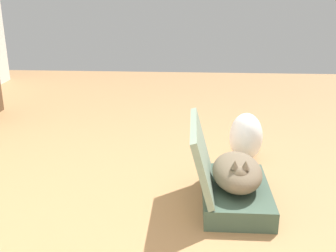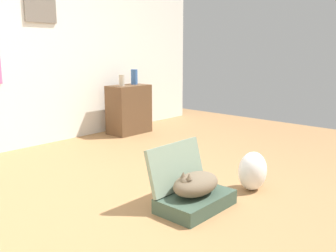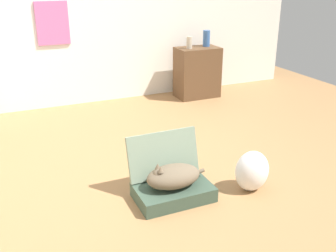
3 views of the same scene
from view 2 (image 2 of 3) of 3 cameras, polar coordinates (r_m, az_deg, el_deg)
The scene contains 9 objects.
ground_plane at distance 3.29m, azimuth -4.12°, elevation -10.36°, with size 7.68×7.68×0.00m, color #9E7247.
wall_back at distance 4.93m, azimuth -23.33°, elevation 11.61°, with size 6.40×0.15×2.60m.
suitcase_base at distance 2.99m, azimuth 4.26°, elevation -11.46°, with size 0.61×0.38×0.12m, color #384C3D.
suitcase_lid at distance 3.03m, azimuth 1.27°, elevation -6.18°, with size 0.61×0.38×0.04m, color gray.
cat at distance 2.93m, azimuth 4.24°, elevation -8.85°, with size 0.52×0.28×0.21m.
plastic_bag_white at distance 3.40m, azimuth 12.85°, elevation -6.75°, with size 0.29×0.24×0.35m, color white.
side_table at distance 5.52m, azimuth -6.01°, elevation 2.56°, with size 0.60×0.37×0.71m, color brown.
vase_tall at distance 5.35m, azimuth -7.12°, elevation 6.96°, with size 0.08×0.08×0.16m, color #B7AD99.
vase_short at distance 5.59m, azimuth -5.20°, elevation 7.51°, with size 0.10×0.10×0.22m, color #38609E.
Camera 2 is at (-2.10, -2.20, 1.24)m, focal length 39.74 mm.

